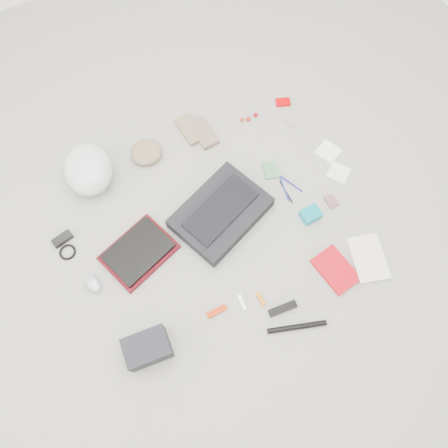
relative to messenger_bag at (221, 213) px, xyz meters
name	(u,v)px	position (x,y,z in m)	size (l,w,h in m)	color
ground_plane	(224,228)	(-0.01, -0.07, -0.04)	(4.00, 4.00, 0.00)	gray
messenger_bag	(221,213)	(0.00, 0.00, 0.00)	(0.46, 0.33, 0.08)	black
bag_flap	(221,209)	(0.00, 0.00, 0.04)	(0.39, 0.18, 0.01)	black
laptop_sleeve	(139,252)	(-0.46, 0.00, -0.03)	(0.34, 0.25, 0.02)	#4E0A12
laptop	(138,251)	(-0.46, 0.00, -0.01)	(0.30, 0.22, 0.02)	black
bike_helmet	(88,169)	(-0.52, 0.51, 0.05)	(0.25, 0.31, 0.19)	silver
beanie	(146,152)	(-0.20, 0.51, -0.01)	(0.17, 0.16, 0.06)	#867059
mitten_left	(190,130)	(0.08, 0.55, -0.02)	(0.10, 0.19, 0.03)	#826F57
mitten_right	(203,133)	(0.14, 0.49, -0.02)	(0.10, 0.20, 0.03)	#7E665B
power_brick	(62,239)	(-0.77, 0.24, -0.02)	(0.10, 0.05, 0.03)	black
cable_coil	(68,252)	(-0.78, 0.16, -0.03)	(0.09, 0.09, 0.01)	black
mouse	(93,284)	(-0.72, -0.05, -0.02)	(0.06, 0.10, 0.04)	#9A9DB0
camera_bag	(147,348)	(-0.59, -0.46, 0.03)	(0.20, 0.14, 0.13)	black
multitool	(217,311)	(-0.24, -0.44, -0.03)	(0.10, 0.03, 0.02)	#AB2100
toiletry_tube_white	(242,303)	(-0.11, -0.46, -0.03)	(0.02, 0.02, 0.08)	white
toiletry_tube_orange	(261,299)	(-0.02, -0.48, -0.03)	(0.02, 0.02, 0.07)	orange
u_lock	(283,309)	(0.05, -0.57, -0.02)	(0.14, 0.03, 0.03)	black
bike_pump	(297,327)	(0.06, -0.67, -0.03)	(0.03, 0.03, 0.28)	black
book_red	(336,270)	(0.37, -0.52, -0.03)	(0.15, 0.22, 0.02)	red
book_white	(368,258)	(0.55, -0.54, -0.03)	(0.16, 0.24, 0.02)	silver
notepad	(270,170)	(0.36, 0.12, -0.03)	(0.08, 0.10, 0.01)	#447651
pen_blue	(284,188)	(0.37, -0.01, -0.03)	(0.01, 0.01, 0.15)	#202F97
pen_black	(286,192)	(0.37, -0.03, -0.03)	(0.01, 0.01, 0.14)	black
pen_navy	(291,184)	(0.42, 0.00, -0.03)	(0.01, 0.01, 0.15)	navy
accordion_wallet	(311,214)	(0.41, -0.21, -0.01)	(0.10, 0.08, 0.05)	#02809C
card_deck	(331,201)	(0.56, -0.19, -0.03)	(0.05, 0.07, 0.01)	#7C4E60
napkin_top	(328,151)	(0.70, 0.08, -0.04)	(0.11, 0.11, 0.01)	white
napkin_bottom	(339,173)	(0.68, -0.06, -0.04)	(0.11, 0.11, 0.01)	silver
lollipop_a	(242,120)	(0.37, 0.48, -0.03)	(0.02, 0.02, 0.02)	#A62B19
lollipop_b	(248,119)	(0.41, 0.46, -0.03)	(0.02, 0.02, 0.02)	red
lollipop_c	(256,115)	(0.46, 0.47, -0.03)	(0.03, 0.03, 0.03)	#9F040B
altoids_tin	(283,102)	(0.64, 0.48, -0.03)	(0.08, 0.05, 0.02)	#D30005
stamp_sheet	(290,122)	(0.61, 0.35, -0.04)	(0.06, 0.07, 0.00)	#A48495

